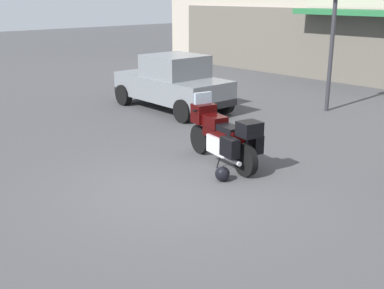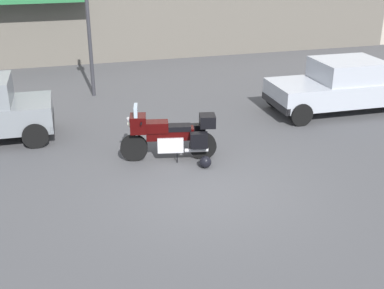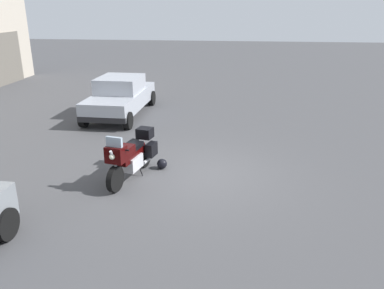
% 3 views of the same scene
% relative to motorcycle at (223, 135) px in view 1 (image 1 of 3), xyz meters
% --- Properties ---
extents(ground_plane, '(80.00, 80.00, 0.00)m').
position_rel_motorcycle_xyz_m(ground_plane, '(0.38, -1.66, -0.62)').
color(ground_plane, '#424244').
extents(motorcycle, '(2.24, 0.99, 1.36)m').
position_rel_motorcycle_xyz_m(motorcycle, '(0.00, 0.00, 0.00)').
color(motorcycle, black).
rests_on(motorcycle, ground).
extents(helmet, '(0.28, 0.28, 0.28)m').
position_rel_motorcycle_xyz_m(helmet, '(0.65, -0.67, -0.48)').
color(helmet, black).
rests_on(helmet, ground).
extents(car_hatchback_near, '(3.91, 1.87, 1.64)m').
position_rel_motorcycle_xyz_m(car_hatchback_near, '(-4.45, 2.47, 0.19)').
color(car_hatchback_near, slate).
rests_on(car_hatchback_near, ground).
extents(streetlamp_curbside, '(0.28, 0.94, 4.03)m').
position_rel_motorcycle_xyz_m(streetlamp_curbside, '(-1.21, 5.57, 1.89)').
color(streetlamp_curbside, '#2D2D33').
rests_on(streetlamp_curbside, ground).
extents(bollard_curbside, '(0.16, 0.16, 0.94)m').
position_rel_motorcycle_xyz_m(bollard_curbside, '(-6.57, 5.52, -0.12)').
color(bollard_curbside, '#333338').
rests_on(bollard_curbside, ground).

